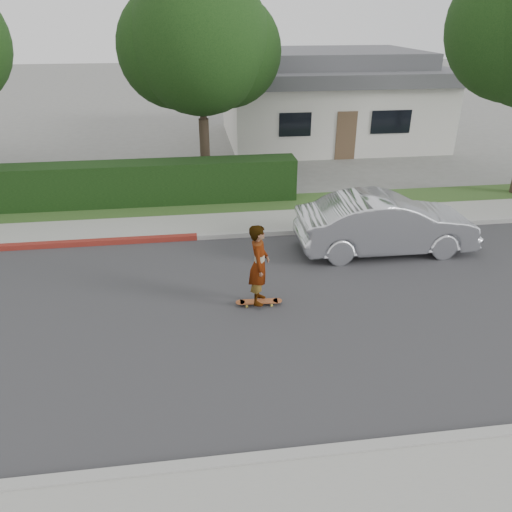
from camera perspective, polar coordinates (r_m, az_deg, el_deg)
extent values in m
plane|color=slate|center=(11.09, -11.34, -7.09)|extent=(120.00, 120.00, 0.00)
cube|color=#2D2D30|center=(11.09, -11.34, -7.07)|extent=(60.00, 8.00, 0.01)
cube|color=#9E9E99|center=(7.93, -12.78, -23.02)|extent=(60.00, 0.20, 0.15)
cube|color=#9E9E99|center=(14.67, -10.67, 1.94)|extent=(60.00, 0.20, 0.15)
cube|color=gray|center=(15.50, -10.56, 3.25)|extent=(60.00, 1.60, 0.12)
cube|color=#2D4C1E|center=(16.99, -10.38, 5.31)|extent=(60.00, 1.60, 0.10)
cube|color=black|center=(17.74, -20.30, 7.40)|extent=(15.00, 1.00, 1.50)
cylinder|color=#33261C|center=(18.90, -5.84, 11.60)|extent=(0.36, 0.36, 2.52)
cylinder|color=#33261C|center=(18.51, -6.12, 17.26)|extent=(0.24, 0.24, 2.10)
sphere|color=black|center=(18.31, -6.42, 23.11)|extent=(4.80, 4.80, 4.80)
sphere|color=black|center=(18.72, -9.08, 22.41)|extent=(4.08, 4.08, 4.08)
sphere|color=black|center=(18.68, -3.43, 22.35)|extent=(3.84, 3.84, 3.84)
cube|color=beige|center=(26.63, 8.14, 16.29)|extent=(10.00, 8.00, 3.00)
cube|color=#4C4C51|center=(26.39, 8.40, 20.14)|extent=(10.60, 8.60, 0.60)
cube|color=#4C4C51|center=(26.34, 8.49, 21.43)|extent=(8.40, 6.40, 0.80)
cube|color=black|center=(22.19, 4.49, 14.75)|extent=(1.40, 0.06, 1.00)
cube|color=black|center=(23.45, 15.17, 14.58)|extent=(1.80, 0.06, 1.00)
cube|color=brown|center=(22.89, 10.24, 13.37)|extent=(0.90, 0.06, 2.10)
cylinder|color=gold|center=(11.26, -1.06, -5.75)|extent=(0.06, 0.04, 0.06)
cylinder|color=gold|center=(11.39, -1.11, -5.32)|extent=(0.06, 0.04, 0.06)
cylinder|color=gold|center=(11.30, 1.80, -5.62)|extent=(0.06, 0.04, 0.06)
cylinder|color=gold|center=(11.43, 1.72, -5.20)|extent=(0.06, 0.04, 0.06)
cube|color=silver|center=(11.30, -1.09, -5.37)|extent=(0.06, 0.17, 0.02)
cube|color=silver|center=(11.35, 1.76, -5.24)|extent=(0.06, 0.17, 0.02)
cube|color=brown|center=(11.31, 0.34, -5.21)|extent=(0.85, 0.25, 0.02)
cylinder|color=brown|center=(11.29, -1.80, -5.30)|extent=(0.22, 0.22, 0.02)
cylinder|color=brown|center=(11.35, 2.47, -5.12)|extent=(0.22, 0.22, 0.02)
imported|color=white|center=(10.85, 0.35, -0.99)|extent=(0.58, 0.76, 1.86)
imported|color=silver|center=(14.04, 14.63, 3.60)|extent=(4.83, 1.72, 1.59)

